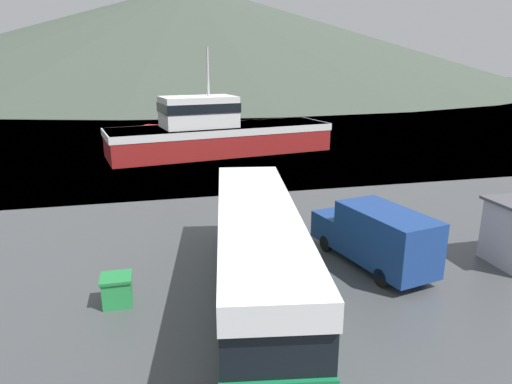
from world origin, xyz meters
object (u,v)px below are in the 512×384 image
delivery_van (376,235)px  small_boat (176,131)px  storage_bin (117,290)px  tour_bus (258,250)px  fishing_boat (216,132)px

delivery_van → small_boat: delivery_van is taller
storage_bin → small_boat: (4.34, 36.11, 0.01)m
storage_bin → delivery_van: bearing=4.3°
tour_bus → storage_bin: 4.97m
storage_bin → small_boat: 36.37m
delivery_van → storage_bin: delivery_van is taller
small_boat → storage_bin: bearing=20.2°
fishing_boat → small_boat: 11.16m
tour_bus → storage_bin: size_ratio=12.13×
tour_bus → fishing_boat: 26.33m
tour_bus → delivery_van: tour_bus is taller
fishing_boat → tour_bus: bearing=-16.0°
tour_bus → storage_bin: (-4.72, 0.78, -1.34)m
tour_bus → small_boat: tour_bus is taller
tour_bus → delivery_van: (5.23, 1.53, -0.55)m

